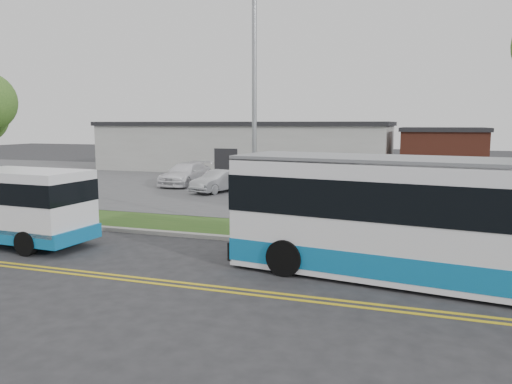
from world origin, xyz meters
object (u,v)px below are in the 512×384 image
(streetlight_near, at_px, (254,96))
(shuttle_bus, at_px, (13,205))
(pedestrian, at_px, (1,188))
(transit_bus, at_px, (452,222))
(parked_car_b, at_px, (186,174))
(parked_car_a, at_px, (219,181))

(streetlight_near, bearing_deg, shuttle_bus, -148.03)
(shuttle_bus, distance_m, pedestrian, 8.34)
(shuttle_bus, xyz_separation_m, pedestrian, (-6.23, 5.52, -0.35))
(transit_bus, height_order, parked_car_b, transit_bus)
(streetlight_near, distance_m, pedestrian, 14.21)
(streetlight_near, bearing_deg, parked_car_b, 126.75)
(pedestrian, height_order, parked_car_a, pedestrian)
(transit_bus, distance_m, parked_car_a, 18.74)
(shuttle_bus, distance_m, parked_car_a, 14.23)
(parked_car_a, bearing_deg, shuttle_bus, -80.43)
(streetlight_near, height_order, pedestrian, streetlight_near)
(streetlight_near, relative_size, transit_bus, 0.78)
(shuttle_bus, xyz_separation_m, parked_car_a, (1.80, 14.10, -0.65))
(streetlight_near, height_order, parked_car_a, streetlight_near)
(pedestrian, distance_m, parked_car_b, 11.96)
(shuttle_bus, bearing_deg, parked_car_a, 86.28)
(transit_bus, bearing_deg, parked_car_a, 139.85)
(transit_bus, xyz_separation_m, pedestrian, (-20.52, 5.36, -0.61))
(shuttle_bus, distance_m, parked_car_b, 16.66)
(parked_car_a, xyz_separation_m, parked_car_b, (-3.45, 2.47, 0.08))
(transit_bus, height_order, parked_car_a, transit_bus)
(shuttle_bus, relative_size, parked_car_a, 1.76)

